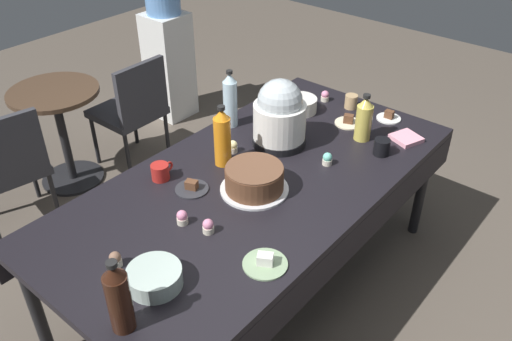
% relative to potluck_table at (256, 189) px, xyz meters
% --- Properties ---
extents(ground, '(9.00, 9.00, 0.00)m').
position_rel_potluck_table_xyz_m(ground, '(0.00, 0.00, -0.69)').
color(ground, brown).
extents(potluck_table, '(2.20, 1.10, 0.75)m').
position_rel_potluck_table_xyz_m(potluck_table, '(0.00, 0.00, 0.00)').
color(potluck_table, black).
rests_on(potluck_table, ground).
extents(frosted_layer_cake, '(0.33, 0.33, 0.13)m').
position_rel_potluck_table_xyz_m(frosted_layer_cake, '(-0.08, -0.05, 0.12)').
color(frosted_layer_cake, silver).
rests_on(frosted_layer_cake, potluck_table).
extents(slow_cooker, '(0.29, 0.29, 0.37)m').
position_rel_potluck_table_xyz_m(slow_cooker, '(0.34, 0.12, 0.24)').
color(slow_cooker, black).
rests_on(slow_cooker, potluck_table).
extents(glass_salad_bowl, '(0.21, 0.21, 0.08)m').
position_rel_potluck_table_xyz_m(glass_salad_bowl, '(-0.79, -0.15, 0.10)').
color(glass_salad_bowl, '#B2C6BC').
rests_on(glass_salad_bowl, potluck_table).
extents(ceramic_snack_bowl, '(0.20, 0.20, 0.09)m').
position_rel_potluck_table_xyz_m(ceramic_snack_bowl, '(0.71, 0.25, 0.11)').
color(ceramic_snack_bowl, silver).
rests_on(ceramic_snack_bowl, potluck_table).
extents(dessert_plate_charcoal, '(0.16, 0.16, 0.05)m').
position_rel_potluck_table_xyz_m(dessert_plate_charcoal, '(-0.27, 0.18, 0.07)').
color(dessert_plate_charcoal, '#2D2D33').
rests_on(dessert_plate_charcoal, potluck_table).
extents(dessert_plate_white, '(0.14, 0.14, 0.05)m').
position_rel_potluck_table_xyz_m(dessert_plate_white, '(0.97, -0.21, 0.07)').
color(dessert_plate_white, white).
rests_on(dessert_plate_white, potluck_table).
extents(dessert_plate_sage, '(0.18, 0.18, 0.05)m').
position_rel_potluck_table_xyz_m(dessert_plate_sage, '(-0.43, -0.41, 0.07)').
color(dessert_plate_sage, '#8CA87F').
rests_on(dessert_plate_sage, potluck_table).
extents(dessert_plate_cream, '(0.16, 0.16, 0.06)m').
position_rel_potluck_table_xyz_m(dessert_plate_cream, '(0.77, -0.05, 0.08)').
color(dessert_plate_cream, beige).
rests_on(dessert_plate_cream, potluck_table).
extents(cupcake_mint, '(0.05, 0.05, 0.07)m').
position_rel_potluck_table_xyz_m(cupcake_mint, '(0.33, -0.20, 0.09)').
color(cupcake_mint, beige).
rests_on(cupcake_mint, potluck_table).
extents(cupcake_lemon, '(0.05, 0.05, 0.07)m').
position_rel_potluck_table_xyz_m(cupcake_lemon, '(0.11, 0.25, 0.09)').
color(cupcake_lemon, beige).
rests_on(cupcake_lemon, potluck_table).
extents(cupcake_cocoa, '(0.05, 0.05, 0.07)m').
position_rel_potluck_table_xyz_m(cupcake_cocoa, '(-0.44, -0.10, 0.09)').
color(cupcake_cocoa, beige).
rests_on(cupcake_cocoa, potluck_table).
extents(cupcake_vanilla, '(0.05, 0.05, 0.07)m').
position_rel_potluck_table_xyz_m(cupcake_vanilla, '(-0.82, 0.04, 0.09)').
color(cupcake_vanilla, beige).
rests_on(cupcake_vanilla, potluck_table).
extents(cupcake_rose, '(0.05, 0.05, 0.07)m').
position_rel_potluck_table_xyz_m(cupcake_rose, '(-0.47, 0.03, 0.09)').
color(cupcake_rose, beige).
rests_on(cupcake_rose, potluck_table).
extents(cupcake_berry, '(0.05, 0.05, 0.07)m').
position_rel_potluck_table_xyz_m(cupcake_berry, '(0.93, 0.21, 0.09)').
color(cupcake_berry, beige).
rests_on(cupcake_berry, potluck_table).
extents(soda_bottle_ginger_ale, '(0.09, 0.09, 0.27)m').
position_rel_potluck_table_xyz_m(soda_bottle_ginger_ale, '(0.67, -0.20, 0.19)').
color(soda_bottle_ginger_ale, gold).
rests_on(soda_bottle_ginger_ale, potluck_table).
extents(soda_bottle_cola, '(0.09, 0.09, 0.31)m').
position_rel_potluck_table_xyz_m(soda_bottle_cola, '(-0.99, -0.22, 0.21)').
color(soda_bottle_cola, '#33190F').
rests_on(soda_bottle_cola, potluck_table).
extents(soda_bottle_orange_juice, '(0.09, 0.09, 0.33)m').
position_rel_potluck_table_xyz_m(soda_bottle_orange_juice, '(0.00, 0.22, 0.22)').
color(soda_bottle_orange_juice, orange).
rests_on(soda_bottle_orange_juice, potluck_table).
extents(soda_bottle_water, '(0.08, 0.08, 0.34)m').
position_rel_potluck_table_xyz_m(soda_bottle_water, '(0.32, 0.46, 0.22)').
color(soda_bottle_water, silver).
rests_on(soda_bottle_water, potluck_table).
extents(coffee_mug_tan, '(0.12, 0.08, 0.08)m').
position_rel_potluck_table_xyz_m(coffee_mug_tan, '(0.95, 0.04, 0.10)').
color(coffee_mug_tan, tan).
rests_on(coffee_mug_tan, potluck_table).
extents(coffee_mug_red, '(0.13, 0.09, 0.08)m').
position_rel_potluck_table_xyz_m(coffee_mug_red, '(-0.30, 0.36, 0.10)').
color(coffee_mug_red, '#B2231E').
rests_on(coffee_mug_red, potluck_table).
extents(coffee_mug_black, '(0.13, 0.09, 0.09)m').
position_rel_potluck_table_xyz_m(coffee_mug_black, '(0.60, -0.36, 0.11)').
color(coffee_mug_black, black).
rests_on(coffee_mug_black, potluck_table).
extents(paper_napkin_stack, '(0.18, 0.18, 0.02)m').
position_rel_potluck_table_xyz_m(paper_napkin_stack, '(0.81, -0.40, 0.07)').
color(paper_napkin_stack, pink).
rests_on(paper_napkin_stack, potluck_table).
extents(maroon_chair_left, '(0.51, 0.51, 0.85)m').
position_rel_potluck_table_xyz_m(maroon_chair_left, '(-0.56, 1.49, -0.20)').
color(maroon_chair_left, '#333338').
rests_on(maroon_chair_left, ground).
extents(maroon_chair_right, '(0.45, 0.45, 0.85)m').
position_rel_potluck_table_xyz_m(maroon_chair_right, '(0.40, 1.49, -0.20)').
color(maroon_chair_right, '#333338').
rests_on(maroon_chair_right, ground).
extents(round_cafe_table, '(0.60, 0.60, 0.72)m').
position_rel_potluck_table_xyz_m(round_cafe_table, '(-0.05, 1.71, -0.19)').
color(round_cafe_table, '#473323').
rests_on(round_cafe_table, ground).
extents(water_cooler, '(0.32, 0.32, 1.24)m').
position_rel_potluck_table_xyz_m(water_cooler, '(1.13, 1.91, -0.10)').
color(water_cooler, silver).
rests_on(water_cooler, ground).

